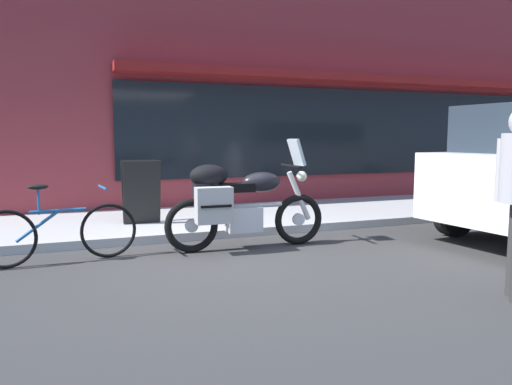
{
  "coord_description": "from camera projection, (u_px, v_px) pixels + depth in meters",
  "views": [
    {
      "loc": [
        -1.65,
        -5.26,
        1.43
      ],
      "look_at": [
        0.64,
        0.73,
        0.7
      ],
      "focal_mm": 33.9,
      "sensor_mm": 36.0,
      "label": 1
    }
  ],
  "objects": [
    {
      "name": "ground_plane",
      "position": [
        227.0,
        261.0,
        5.63
      ],
      "size": [
        80.0,
        80.0,
        0.0
      ],
      "primitive_type": "plane",
      "color": "#353535"
    },
    {
      "name": "storefront_building",
      "position": [
        433.0,
        72.0,
        11.21
      ],
      "size": [
        20.56,
        0.9,
        6.0
      ],
      "color": "maroon",
      "rests_on": "ground_plane"
    },
    {
      "name": "touring_motorcycle",
      "position": [
        238.0,
        202.0,
        6.14
      ],
      "size": [
        2.13,
        0.64,
        1.42
      ],
      "color": "black",
      "rests_on": "ground_plane"
    },
    {
      "name": "parked_bicycle",
      "position": [
        58.0,
        232.0,
        5.5
      ],
      "size": [
        1.74,
        0.48,
        0.92
      ],
      "color": "black",
      "rests_on": "ground_plane"
    },
    {
      "name": "sandwich_board_sign",
      "position": [
        141.0,
        192.0,
        7.38
      ],
      "size": [
        0.55,
        0.42,
        0.97
      ],
      "color": "black",
      "rests_on": "sidewalk_curb"
    }
  ]
}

